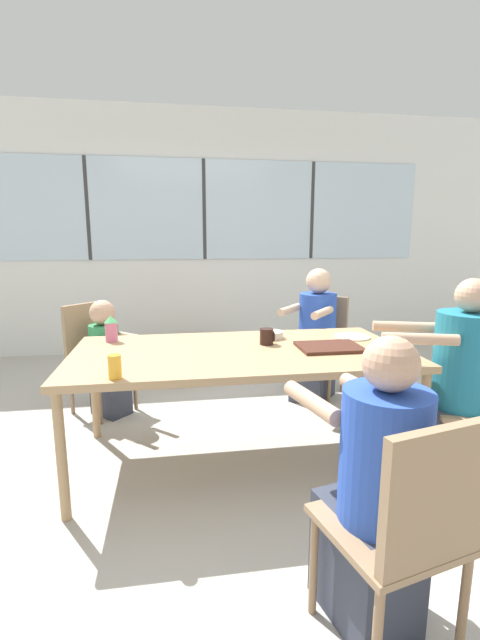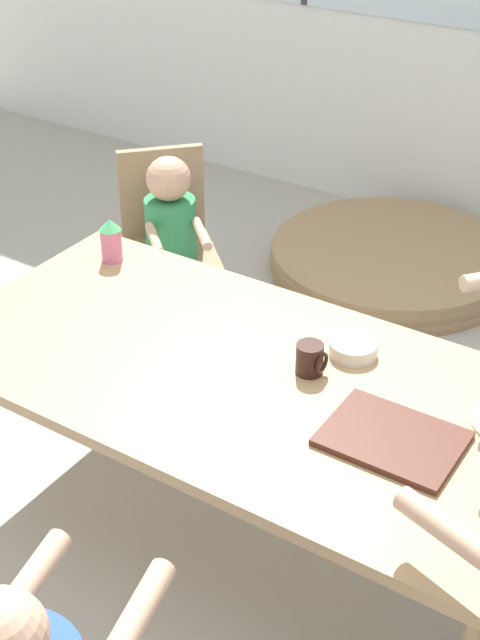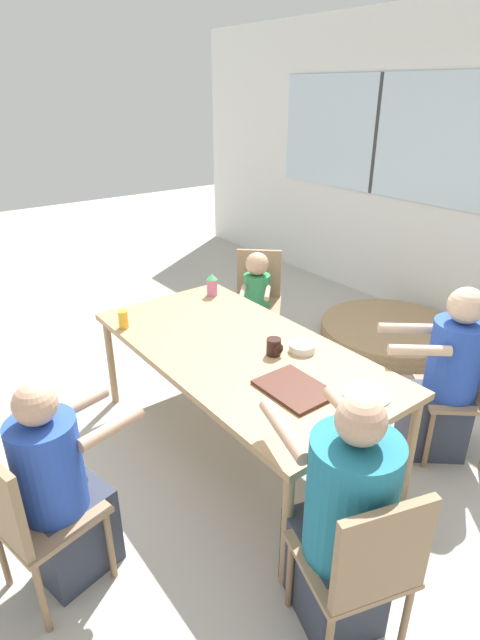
{
  "view_description": "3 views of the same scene",
  "coord_description": "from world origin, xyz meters",
  "px_view_note": "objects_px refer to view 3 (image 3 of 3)",
  "views": [
    {
      "loc": [
        -0.38,
        -2.42,
        1.36
      ],
      "look_at": [
        0.0,
        0.0,
        0.88
      ],
      "focal_mm": 24.0,
      "sensor_mm": 36.0,
      "label": 1
    },
    {
      "loc": [
        1.2,
        -1.86,
        2.29
      ],
      "look_at": [
        0.0,
        0.0,
        0.88
      ],
      "focal_mm": 50.0,
      "sensor_mm": 36.0,
      "label": 2
    },
    {
      "loc": [
        2.08,
        -1.57,
        2.1
      ],
      "look_at": [
        0.0,
        0.0,
        0.88
      ],
      "focal_mm": 28.0,
      "sensor_mm": 36.0,
      "label": 3
    }
  ],
  "objects_px": {
    "person_man_blue_shirt": "(61,494)",
    "bowl_white_shallow": "(302,347)",
    "coffee_mug": "(274,347)",
    "folded_table_stack": "(390,332)",
    "person_woman_green_shirt": "(445,382)",
    "sippy_cup": "(212,284)",
    "juice_glass": "(123,319)",
    "chair_for_man_teal_shirt": "(365,562)",
    "person_man_teal_shirt": "(342,527)",
    "chair_for_man_blue_shirt": "(25,511)",
    "chair_for_toddler": "(258,292)",
    "person_toddler": "(256,308)",
    "chair_for_woman_green_shirt": "(473,382)"
  },
  "relations": [
    {
      "from": "person_man_blue_shirt",
      "to": "bowl_white_shallow",
      "type": "xyz_separation_m",
      "value": [
        -0.03,
        1.46,
        0.25
      ]
    },
    {
      "from": "coffee_mug",
      "to": "folded_table_stack",
      "type": "xyz_separation_m",
      "value": [
        -0.53,
        1.87,
        -0.68
      ]
    },
    {
      "from": "coffee_mug",
      "to": "person_woman_green_shirt",
      "type": "bearing_deg",
      "value": 54.17
    },
    {
      "from": "sippy_cup",
      "to": "juice_glass",
      "type": "bearing_deg",
      "value": -81.3
    },
    {
      "from": "sippy_cup",
      "to": "juice_glass",
      "type": "xyz_separation_m",
      "value": [
        0.12,
        -0.76,
        -0.03
      ]
    },
    {
      "from": "chair_for_man_teal_shirt",
      "to": "person_man_teal_shirt",
      "type": "distance_m",
      "value": 0.17
    },
    {
      "from": "chair_for_man_blue_shirt",
      "to": "folded_table_stack",
      "type": "xyz_separation_m",
      "value": [
        -0.66,
        3.33,
        -0.43
      ]
    },
    {
      "from": "person_man_blue_shirt",
      "to": "sippy_cup",
      "type": "relative_size",
      "value": 6.33
    },
    {
      "from": "person_man_teal_shirt",
      "to": "juice_glass",
      "type": "height_order",
      "value": "person_man_teal_shirt"
    },
    {
      "from": "chair_for_toddler",
      "to": "sippy_cup",
      "type": "relative_size",
      "value": 5.09
    },
    {
      "from": "person_toddler",
      "to": "juice_glass",
      "type": "distance_m",
      "value": 1.34
    },
    {
      "from": "chair_for_toddler",
      "to": "person_woman_green_shirt",
      "type": "bearing_deg",
      "value": 132.84
    },
    {
      "from": "person_woman_green_shirt",
      "to": "person_man_teal_shirt",
      "type": "distance_m",
      "value": 1.36
    },
    {
      "from": "person_woman_green_shirt",
      "to": "person_man_teal_shirt",
      "type": "relative_size",
      "value": 0.97
    },
    {
      "from": "person_woman_green_shirt",
      "to": "bowl_white_shallow",
      "type": "height_order",
      "value": "person_woman_green_shirt"
    },
    {
      "from": "chair_for_man_teal_shirt",
      "to": "sippy_cup",
      "type": "distance_m",
      "value": 2.25
    },
    {
      "from": "chair_for_man_blue_shirt",
      "to": "person_man_teal_shirt",
      "type": "distance_m",
      "value": 1.3
    },
    {
      "from": "person_toddler",
      "to": "bowl_white_shallow",
      "type": "height_order",
      "value": "person_toddler"
    },
    {
      "from": "sippy_cup",
      "to": "person_man_blue_shirt",
      "type": "bearing_deg",
      "value": -55.3
    },
    {
      "from": "person_woman_green_shirt",
      "to": "person_man_blue_shirt",
      "type": "distance_m",
      "value": 2.19
    },
    {
      "from": "bowl_white_shallow",
      "to": "person_man_blue_shirt",
      "type": "bearing_deg",
      "value": -89.01
    },
    {
      "from": "person_man_blue_shirt",
      "to": "folded_table_stack",
      "type": "bearing_deg",
      "value": 88.02
    },
    {
      "from": "chair_for_man_teal_shirt",
      "to": "coffee_mug",
      "type": "relative_size",
      "value": 8.5
    },
    {
      "from": "person_man_blue_shirt",
      "to": "person_toddler",
      "type": "height_order",
      "value": "person_man_blue_shirt"
    },
    {
      "from": "chair_for_woman_green_shirt",
      "to": "coffee_mug",
      "type": "distance_m",
      "value": 1.22
    },
    {
      "from": "chair_for_toddler",
      "to": "person_toddler",
      "type": "xyz_separation_m",
      "value": [
        0.11,
        -0.11,
        -0.08
      ]
    },
    {
      "from": "person_man_blue_shirt",
      "to": "folded_table_stack",
      "type": "xyz_separation_m",
      "value": [
        -0.62,
        3.17,
        -0.4
      ]
    },
    {
      "from": "chair_for_man_teal_shirt",
      "to": "person_man_blue_shirt",
      "type": "relative_size",
      "value": 0.8
    },
    {
      "from": "person_woman_green_shirt",
      "to": "person_toddler",
      "type": "xyz_separation_m",
      "value": [
        -1.69,
        -0.09,
        -0.08
      ]
    },
    {
      "from": "folded_table_stack",
      "to": "bowl_white_shallow",
      "type": "bearing_deg",
      "value": -70.8
    },
    {
      "from": "juice_glass",
      "to": "folded_table_stack",
      "type": "distance_m",
      "value": 2.52
    },
    {
      "from": "chair_for_toddler",
      "to": "coffee_mug",
      "type": "xyz_separation_m",
      "value": [
        1.2,
        -0.85,
        0.25
      ]
    },
    {
      "from": "coffee_mug",
      "to": "person_man_blue_shirt",
      "type": "bearing_deg",
      "value": -86.0
    },
    {
      "from": "person_man_teal_shirt",
      "to": "juice_glass",
      "type": "distance_m",
      "value": 1.85
    },
    {
      "from": "person_toddler",
      "to": "chair_for_man_teal_shirt",
      "type": "bearing_deg",
      "value": 103.67
    },
    {
      "from": "sippy_cup",
      "to": "juice_glass",
      "type": "relative_size",
      "value": 1.43
    },
    {
      "from": "coffee_mug",
      "to": "sippy_cup",
      "type": "xyz_separation_m",
      "value": [
        -0.97,
        0.23,
        0.04
      ]
    },
    {
      "from": "juice_glass",
      "to": "chair_for_man_blue_shirt",
      "type": "bearing_deg",
      "value": -43.45
    },
    {
      "from": "chair_for_man_blue_shirt",
      "to": "chair_for_man_teal_shirt",
      "type": "bearing_deg",
      "value": 29.62
    },
    {
      "from": "person_woman_green_shirt",
      "to": "juice_glass",
      "type": "relative_size",
      "value": 9.49
    },
    {
      "from": "person_man_teal_shirt",
      "to": "sippy_cup",
      "type": "bearing_deg",
      "value": 87.83
    },
    {
      "from": "chair_for_man_teal_shirt",
      "to": "person_man_teal_shirt",
      "type": "relative_size",
      "value": 0.74
    },
    {
      "from": "person_woman_green_shirt",
      "to": "folded_table_stack",
      "type": "distance_m",
      "value": 1.59
    },
    {
      "from": "chair_for_man_teal_shirt",
      "to": "person_toddler",
      "type": "relative_size",
      "value": 0.95
    },
    {
      "from": "chair_for_toddler",
      "to": "folded_table_stack",
      "type": "relative_size",
      "value": 0.68
    },
    {
      "from": "chair_for_woman_green_shirt",
      "to": "folded_table_stack",
      "type": "bearing_deg",
      "value": 3.87
    },
    {
      "from": "chair_for_woman_green_shirt",
      "to": "person_man_teal_shirt",
      "type": "relative_size",
      "value": 0.74
    },
    {
      "from": "chair_for_woman_green_shirt",
      "to": "sippy_cup",
      "type": "xyz_separation_m",
      "value": [
        -1.68,
        -0.73,
        0.28
      ]
    },
    {
      "from": "person_man_blue_shirt",
      "to": "person_toddler",
      "type": "xyz_separation_m",
      "value": [
        -1.17,
        2.04,
        -0.05
      ]
    },
    {
      "from": "chair_for_woman_green_shirt",
      "to": "juice_glass",
      "type": "height_order",
      "value": "chair_for_woman_green_shirt"
    }
  ]
}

